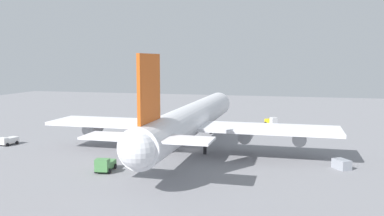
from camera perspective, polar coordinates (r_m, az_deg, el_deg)
ground_plane at (r=87.90m, az=0.00°, el=-5.92°), size 270.32×270.32×0.00m
cargo_airplane at (r=86.38m, az=-0.05°, el=-1.64°), size 67.58×60.41×20.28m
cargo_loader at (r=72.84m, az=-12.14°, el=-7.80°), size 5.36×3.21×2.53m
maintenance_van at (r=101.68m, az=-24.40°, el=-4.19°), size 4.45×3.08×1.93m
catering_truck at (r=105.13m, az=-7.90°, el=-3.26°), size 3.05×4.42×2.15m
fuel_truck at (r=122.10m, az=11.10°, el=-1.85°), size 4.39×3.96×2.54m
cargo_container_fore at (r=77.58m, az=20.30°, el=-7.43°), size 3.67×3.42×1.73m
safety_cone_nose at (r=117.68m, az=2.04°, el=-2.49°), size 0.47×0.47×0.67m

